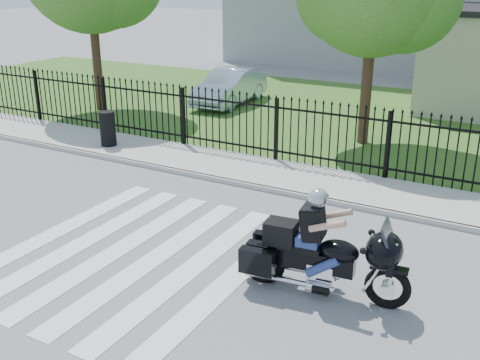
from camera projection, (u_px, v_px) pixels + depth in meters
The scene contains 9 objects.
ground at pixel (137, 254), 10.44m from camera, with size 120.00×120.00×0.00m, color slate.
crosswalk at pixel (137, 254), 10.43m from camera, with size 5.00×5.50×0.01m, color silver, non-canonical shape.
sidewalk at pixel (259, 172), 14.52m from camera, with size 40.00×2.00×0.12m, color #ADAAA3.
curb at pixel (240, 184), 13.70m from camera, with size 40.00×0.12×0.12m, color #ADAAA3.
grass_strip at pixel (347, 116), 20.27m from camera, with size 40.00×12.00×0.02m, color #376121.
iron_fence at pixel (276, 131), 15.04m from camera, with size 26.00×0.04×1.80m.
motorcycle_rider at pixel (319, 251), 8.93m from camera, with size 2.80×1.05×1.85m.
parked_car at pixel (230, 87), 21.83m from camera, with size 1.42×4.08×1.34m, color #A9BBD5.
litter_bin at pixel (108, 129), 16.33m from camera, with size 0.45×0.45×1.01m, color black.
Camera 1 is at (6.16, -7.21, 4.95)m, focal length 42.00 mm.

